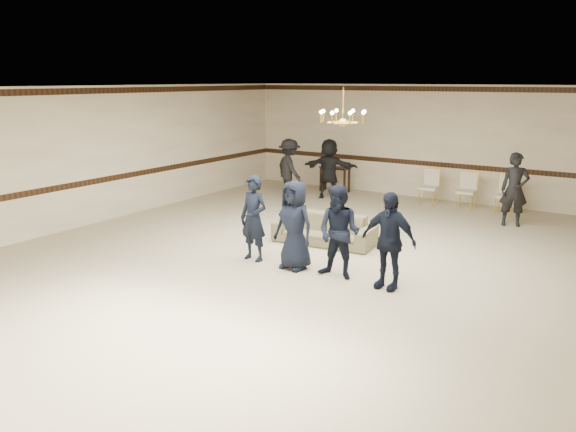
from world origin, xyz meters
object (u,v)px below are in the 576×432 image
boy_c (339,232)px  adult_right (514,190)px  boy_a (254,218)px  adult_left (289,169)px  chandelier (343,105)px  settee (324,229)px  banquet_chair_left (429,187)px  boy_b (294,225)px  boy_d (388,241)px  adult_mid (329,169)px  console_table (335,179)px  banquet_chair_mid (466,191)px  banquet_chair_right (506,195)px

boy_c → adult_right: 5.62m
boy_a → adult_left: 5.60m
chandelier → settee: 2.66m
settee → banquet_chair_left: bearing=77.6°
banquet_chair_left → boy_b: bearing=-93.5°
boy_d → settee: (-2.11, 1.66, -0.50)m
chandelier → banquet_chair_left: 5.68m
chandelier → boy_b: size_ratio=0.58×
boy_b → adult_left: size_ratio=0.94×
settee → boy_c: bearing=-59.5°
chandelier → settee: size_ratio=0.45×
adult_mid → banquet_chair_left: bearing=-176.2°
boy_a → settee: boy_a is taller
boy_a → console_table: bearing=109.8°
banquet_chair_mid → console_table: (-4.00, 0.20, -0.10)m
adult_mid → console_table: size_ratio=1.88×
banquet_chair_left → banquet_chair_right: 2.00m
banquet_chair_left → banquet_chair_right: size_ratio=1.00×
chandelier → adult_mid: chandelier is taller
boy_d → adult_left: size_ratio=0.94×
boy_c → settee: bearing=126.0°
settee → adult_right: adult_right is taller
chandelier → banquet_chair_mid: (1.01, 5.15, -2.39)m
banquet_chair_mid → boy_b: bearing=-104.3°
adult_left → settee: bearing=161.8°
settee → adult_mid: bearing=112.1°
adult_left → adult_right: same height
adult_left → console_table: adult_left is taller
boy_c → banquet_chair_right: size_ratio=1.67×
chandelier → boy_b: (-0.26, -1.28, -2.07)m
adult_left → banquet_chair_left: 3.89m
boy_b → banquet_chair_mid: bearing=85.6°
chandelier → boy_b: chandelier is taller
adult_right → banquet_chair_right: (-0.39, 1.10, -0.38)m
boy_b → banquet_chair_left: size_ratio=1.67×
chandelier → boy_c: (0.64, -1.28, -2.07)m
chandelier → console_table: bearing=119.2°
banquet_chair_right → adult_right: bearing=-72.8°
chandelier → banquet_chair_left: bearing=89.9°
chandelier → adult_right: (2.40, 4.05, -2.02)m
boy_b → banquet_chair_left: bearing=94.3°
boy_a → boy_b: (0.90, 0.00, 0.00)m
settee → adult_right: bearing=45.5°
boy_d → banquet_chair_right: boy_d is taller
adult_mid → banquet_chair_right: size_ratio=1.78×
boy_d → banquet_chair_right: size_ratio=1.67×
boy_b → banquet_chair_mid: 6.57m
boy_b → adult_left: 6.04m
boy_a → boy_c: same height
adult_left → console_table: 1.78m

